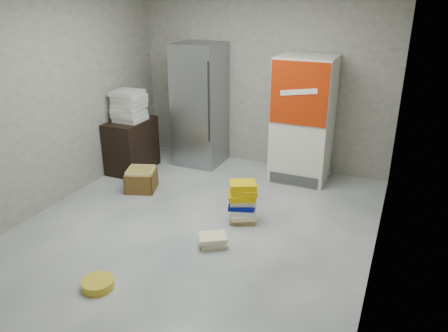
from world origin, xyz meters
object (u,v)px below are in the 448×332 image
phonebook_stack_main (243,202)px  steel_fridge (200,105)px  coke_cooler (303,120)px  cardboard_box (141,181)px  wood_shelf (132,145)px

phonebook_stack_main → steel_fridge: bearing=109.4°
steel_fridge → coke_cooler: 1.65m
steel_fridge → cardboard_box: steel_fridge is taller
phonebook_stack_main → coke_cooler: bearing=58.9°
wood_shelf → cardboard_box: wood_shelf is taller
wood_shelf → cardboard_box: 0.85m
steel_fridge → phonebook_stack_main: steel_fridge is taller
phonebook_stack_main → cardboard_box: size_ratio=1.05×
steel_fridge → cardboard_box: (-0.29, -1.32, -0.82)m
wood_shelf → phonebook_stack_main: wood_shelf is taller
wood_shelf → cardboard_box: size_ratio=1.61×
coke_cooler → cardboard_box: coke_cooler is taller
coke_cooler → cardboard_box: size_ratio=3.62×
steel_fridge → cardboard_box: bearing=-102.3°
wood_shelf → phonebook_stack_main: size_ratio=1.53×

